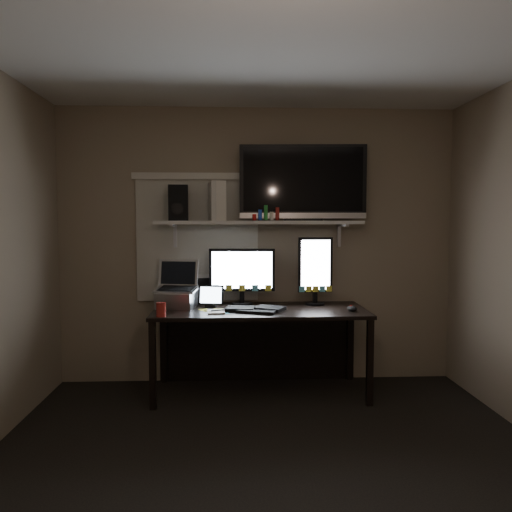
{
  "coord_description": "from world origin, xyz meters",
  "views": [
    {
      "loc": [
        -0.24,
        -2.77,
        1.48
      ],
      "look_at": [
        -0.04,
        1.25,
        1.19
      ],
      "focal_mm": 35.0,
      "sensor_mm": 36.0,
      "label": 1
    }
  ],
  "objects": [
    {
      "name": "keyboard",
      "position": [
        -0.05,
        1.35,
        0.74
      ],
      "size": [
        0.52,
        0.34,
        0.03
      ],
      "primitive_type": "cube",
      "rotation": [
        0.0,
        0.0,
        -0.33
      ],
      "color": "black",
      "rests_on": "desk"
    },
    {
      "name": "wall_shelf",
      "position": [
        0.0,
        1.62,
        1.46
      ],
      "size": [
        1.8,
        0.35,
        0.03
      ],
      "primitive_type": "cube",
      "color": "beige",
      "rests_on": "back_wall"
    },
    {
      "name": "file_sorter",
      "position": [
        -0.54,
        1.74,
        0.85
      ],
      "size": [
        0.21,
        0.14,
        0.25
      ],
      "primitive_type": "cube",
      "rotation": [
        0.0,
        0.0,
        0.3
      ],
      "color": "black",
      "rests_on": "desk"
    },
    {
      "name": "mouse",
      "position": [
        0.76,
        1.28,
        0.75
      ],
      "size": [
        0.08,
        0.13,
        0.04
      ],
      "primitive_type": "ellipsoid",
      "rotation": [
        0.0,
        0.0,
        0.06
      ],
      "color": "black",
      "rests_on": "desk"
    },
    {
      "name": "ceiling",
      "position": [
        0.0,
        0.0,
        2.5
      ],
      "size": [
        3.6,
        3.6,
        0.0
      ],
      "primitive_type": "plane",
      "rotation": [
        3.14,
        0.0,
        0.0
      ],
      "color": "silver",
      "rests_on": "back_wall"
    },
    {
      "name": "laptop",
      "position": [
        -0.71,
        1.51,
        0.93
      ],
      "size": [
        0.41,
        0.36,
        0.4
      ],
      "primitive_type": "cube",
      "rotation": [
        0.0,
        0.0,
        -0.22
      ],
      "color": "#B9B9BE",
      "rests_on": "desk"
    },
    {
      "name": "game_console",
      "position": [
        -0.37,
        1.61,
        1.65
      ],
      "size": [
        0.16,
        0.3,
        0.34
      ],
      "primitive_type": "cube",
      "rotation": [
        0.0,
        0.0,
        0.29
      ],
      "color": "#BBB7A9",
      "rests_on": "wall_shelf"
    },
    {
      "name": "desk",
      "position": [
        0.0,
        1.55,
        0.55
      ],
      "size": [
        1.8,
        0.75,
        0.73
      ],
      "color": "black",
      "rests_on": "floor"
    },
    {
      "name": "window_blinds",
      "position": [
        -0.55,
        1.79,
        1.3
      ],
      "size": [
        1.1,
        0.02,
        1.1
      ],
      "primitive_type": "cube",
      "color": "beige",
      "rests_on": "back_wall"
    },
    {
      "name": "back_wall",
      "position": [
        0.0,
        1.8,
        1.25
      ],
      "size": [
        3.6,
        0.0,
        3.6
      ],
      "primitive_type": "plane",
      "rotation": [
        1.57,
        0.0,
        0.0
      ],
      "color": "#80745C",
      "rests_on": "floor"
    },
    {
      "name": "cup",
      "position": [
        -0.79,
        1.12,
        0.79
      ],
      "size": [
        0.1,
        0.1,
        0.11
      ],
      "primitive_type": "cylinder",
      "rotation": [
        0.0,
        0.0,
        0.34
      ],
      "color": "maroon",
      "rests_on": "desk"
    },
    {
      "name": "tablet",
      "position": [
        -0.42,
        1.52,
        0.83
      ],
      "size": [
        0.23,
        0.13,
        0.19
      ],
      "primitive_type": "cube",
      "rotation": [
        0.0,
        0.0,
        -0.17
      ],
      "color": "black",
      "rests_on": "desk"
    },
    {
      "name": "notepad",
      "position": [
        -0.37,
        1.28,
        0.74
      ],
      "size": [
        0.15,
        0.2,
        0.01
      ],
      "primitive_type": "cube",
      "rotation": [
        0.0,
        0.0,
        0.06
      ],
      "color": "beige",
      "rests_on": "desk"
    },
    {
      "name": "tv",
      "position": [
        0.39,
        1.64,
        1.81
      ],
      "size": [
        1.12,
        0.27,
        0.67
      ],
      "primitive_type": "cube",
      "rotation": [
        0.0,
        0.0,
        -0.06
      ],
      "color": "black",
      "rests_on": "wall_shelf"
    },
    {
      "name": "speaker",
      "position": [
        -0.7,
        1.62,
        1.63
      ],
      "size": [
        0.18,
        0.22,
        0.31
      ],
      "primitive_type": "cube",
      "rotation": [
        0.0,
        0.0,
        0.08
      ],
      "color": "black",
      "rests_on": "wall_shelf"
    },
    {
      "name": "monitor_landscape",
      "position": [
        -0.15,
        1.66,
        0.99
      ],
      "size": [
        0.59,
        0.09,
        0.51
      ],
      "primitive_type": "cube",
      "rotation": [
        0.0,
        0.0,
        -0.05
      ],
      "color": "black",
      "rests_on": "desk"
    },
    {
      "name": "bottles",
      "position": [
        0.06,
        1.55,
        1.54
      ],
      "size": [
        0.2,
        0.05,
        0.13
      ],
      "primitive_type": null,
      "rotation": [
        0.0,
        0.0,
        0.02
      ],
      "color": "#A50F0C",
      "rests_on": "wall_shelf"
    },
    {
      "name": "monitor_portrait",
      "position": [
        0.5,
        1.62,
        1.04
      ],
      "size": [
        0.31,
        0.08,
        0.61
      ],
      "primitive_type": "cube",
      "rotation": [
        0.0,
        0.0,
        0.06
      ],
      "color": "black",
      "rests_on": "desk"
    },
    {
      "name": "floor",
      "position": [
        0.0,
        0.0,
        0.0
      ],
      "size": [
        3.6,
        3.6,
        0.0
      ],
      "primitive_type": "plane",
      "color": "black",
      "rests_on": "ground"
    },
    {
      "name": "sticky_notes",
      "position": [
        -0.37,
        1.33,
        0.73
      ],
      "size": [
        0.36,
        0.28,
        0.0
      ],
      "primitive_type": null,
      "rotation": [
        0.0,
        0.0,
        -0.13
      ],
      "color": "yellow",
      "rests_on": "desk"
    }
  ]
}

